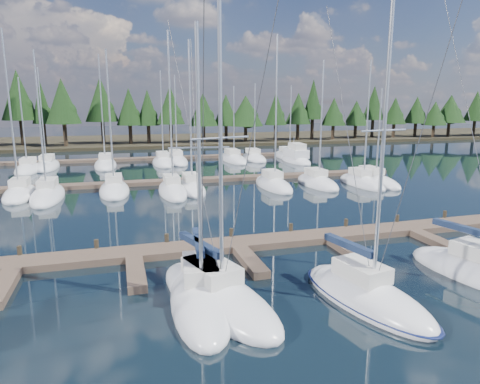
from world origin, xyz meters
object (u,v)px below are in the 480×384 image
object	(u,v)px
front_sailboat_3	(216,296)
front_sailboat_4	(366,296)
motor_yacht_right	(296,158)
front_sailboat_2	(201,294)
main_dock	(239,248)

from	to	relation	value
front_sailboat_3	front_sailboat_4	world-z (taller)	front_sailboat_4
front_sailboat_4	motor_yacht_right	world-z (taller)	front_sailboat_4
front_sailboat_2	motor_yacht_right	size ratio (longest dim) A/B	1.36
front_sailboat_4	motor_yacht_right	size ratio (longest dim) A/B	1.50
main_dock	motor_yacht_right	world-z (taller)	motor_yacht_right
front_sailboat_3	motor_yacht_right	world-z (taller)	front_sailboat_3
front_sailboat_2	front_sailboat_3	bearing A→B (deg)	-29.23
main_dock	front_sailboat_2	size ratio (longest dim) A/B	3.55
front_sailboat_2	front_sailboat_4	world-z (taller)	front_sailboat_4
front_sailboat_3	main_dock	bearing A→B (deg)	65.81
main_dock	front_sailboat_3	xyz separation A→B (m)	(-2.72, -6.05, 0.08)
front_sailboat_3	front_sailboat_2	bearing A→B (deg)	150.77
front_sailboat_4	main_dock	bearing A→B (deg)	114.44
main_dock	front_sailboat_2	distance (m)	6.61
front_sailboat_4	front_sailboat_2	bearing A→B (deg)	162.71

